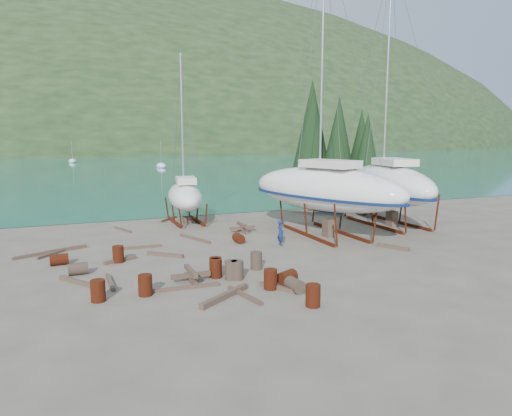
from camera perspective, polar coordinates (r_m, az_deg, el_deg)
name	(u,v)px	position (r m, az deg, el deg)	size (l,w,h in m)	color
ground	(257,261)	(24.32, 0.09, -6.65)	(600.00, 600.00, 0.00)	#575145
bay_water	(82,148)	(336.87, -20.93, 7.05)	(700.00, 700.00, 0.00)	#16706F
far_hill	(82,148)	(341.86, -20.95, 7.06)	(800.00, 360.00, 110.00)	black
far_house_center	(39,147)	(212.00, -25.48, 6.92)	(6.60, 5.60, 5.60)	beige
far_house_right	(160,146)	(215.26, -11.97, 7.59)	(6.60, 5.60, 5.60)	beige
cypress_near_right	(338,146)	(39.93, 10.27, 7.64)	(3.60, 3.60, 10.00)	black
cypress_mid_right	(367,157)	(39.14, 13.68, 6.23)	(3.06, 3.06, 8.50)	black
cypress_back_left	(312,136)	(40.87, 6.98, 8.95)	(4.14, 4.14, 11.50)	black
cypress_far_right	(361,152)	(42.44, 12.96, 6.83)	(3.24, 3.24, 9.00)	black
moored_boat_mid	(161,166)	(103.61, -11.77, 5.18)	(2.00, 5.00, 6.05)	white
moored_boat_far	(72,161)	(131.83, -21.96, 5.45)	(2.00, 5.00, 6.05)	white
large_sailboat_near	(324,188)	(30.64, 8.55, 2.45)	(7.57, 12.93, 19.58)	white
large_sailboat_far	(388,184)	(35.25, 16.19, 2.95)	(5.97, 12.55, 19.09)	white
small_sailboat_shore	(185,196)	(35.29, -8.86, 1.51)	(3.60, 8.21, 12.68)	white
worker	(280,233)	(27.70, 3.08, -3.11)	(0.56, 0.37, 1.55)	navy
drum_0	(98,291)	(19.47, -19.14, -9.75)	(0.58, 0.58, 0.88)	#5E1F10
drum_1	(295,285)	(19.65, 4.89, -9.57)	(0.58, 0.58, 0.88)	#2D2823
drum_2	(59,259)	(25.61, -23.40, -5.93)	(0.58, 0.58, 0.88)	#5E1F10
drum_3	(270,279)	(19.87, 1.82, -8.89)	(0.58, 0.58, 0.88)	#5E1F10
drum_5	(237,270)	(21.17, -2.36, -7.77)	(0.58, 0.58, 0.88)	#2D2823
drum_6	(239,238)	(28.48, -2.20, -3.77)	(0.58, 0.58, 0.88)	#5E1F10
drum_7	(313,295)	(18.04, 7.13, -10.80)	(0.58, 0.58, 0.88)	#5E1F10
drum_8	(118,254)	(25.05, -16.84, -5.54)	(0.58, 0.58, 0.88)	#5E1F10
drum_10	(216,268)	(21.53, -5.05, -7.52)	(0.58, 0.58, 0.88)	#5E1F10
drum_12	(287,277)	(20.73, 3.92, -8.58)	(0.58, 0.58, 0.88)	#5E1F10
drum_13	(145,285)	(19.64, -13.68, -9.35)	(0.58, 0.58, 0.88)	#5E1F10
drum_14	(215,266)	(21.83, -5.09, -7.29)	(0.58, 0.58, 0.88)	#5E1F10
drum_15	(78,269)	(23.49, -21.35, -7.09)	(0.58, 0.58, 0.88)	#2D2823
drum_16	(231,270)	(21.22, -3.15, -7.74)	(0.58, 0.58, 0.88)	#2D2823
drum_17	(256,260)	(22.77, 0.04, -6.58)	(0.58, 0.58, 0.88)	#2D2823
timber_0	(123,230)	(33.53, -16.33, -2.60)	(0.14, 2.28, 0.14)	brown
timber_1	(393,247)	(28.13, 16.74, -4.71)	(0.19, 1.98, 0.19)	brown
timber_2	(66,249)	(28.66, -22.67, -4.78)	(0.19, 2.41, 0.19)	brown
timber_3	(185,288)	(20.18, -8.85, -9.80)	(0.15, 3.02, 0.15)	brown
timber_4	(120,260)	(25.21, -16.59, -6.27)	(0.17, 1.81, 0.17)	brown
timber_5	(245,295)	(19.01, -1.43, -10.85)	(0.16, 2.40, 0.16)	brown
timber_6	(181,226)	(33.95, -9.41, -2.19)	(0.19, 1.64, 0.19)	brown
timber_7	(277,287)	(19.93, 2.70, -9.90)	(0.17, 1.82, 0.17)	brown
timber_8	(165,255)	(25.76, -11.32, -5.73)	(0.19, 2.23, 0.19)	brown
timber_9	(169,219)	(36.94, -10.88, -1.38)	(0.15, 2.39, 0.15)	brown
timber_10	(195,239)	(29.52, -7.66, -3.81)	(0.16, 3.15, 0.16)	brown
timber_11	(141,247)	(27.87, -14.18, -4.77)	(0.15, 2.37, 0.15)	brown
timber_12	(110,282)	(21.60, -17.75, -8.84)	(0.17, 2.31, 0.17)	brown
timber_14	(78,282)	(22.10, -21.32, -8.61)	(0.18, 2.57, 0.18)	brown
timber_15	(57,252)	(28.19, -23.64, -5.10)	(0.15, 2.89, 0.15)	brown
timber_16	(225,296)	(18.88, -3.93, -10.90)	(0.23, 3.01, 0.23)	brown
timber_17	(34,255)	(28.06, -26.03, -5.29)	(0.16, 2.25, 0.16)	brown
timber_pile_fore	(191,275)	(21.09, -8.13, -8.32)	(1.80, 1.80, 0.60)	brown
timber_pile_aft	(243,228)	(31.61, -1.69, -2.50)	(1.80, 1.80, 0.60)	brown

